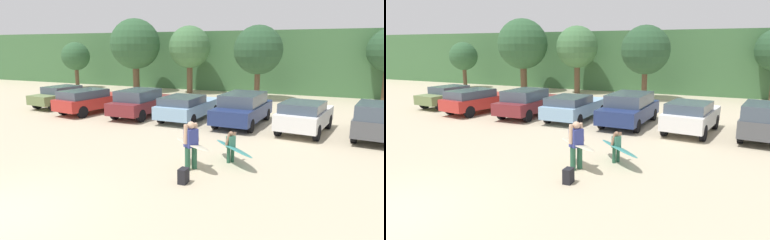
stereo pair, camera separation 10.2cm
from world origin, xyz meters
TOP-DOWN VIEW (x-y plane):
  - hillside_ridge at (0.00, 30.37)m, footprint 108.00×12.00m
  - tree_far_right at (-16.26, 21.15)m, footprint 2.61×2.61m
  - tree_left at (-9.65, 21.18)m, footprint 4.31×4.31m
  - tree_ridge_back at (-4.93, 22.17)m, footprint 3.50×3.50m
  - tree_center_right at (1.22, 20.74)m, footprint 3.60×3.60m
  - parked_car_olive_green at (-9.78, 12.38)m, footprint 2.16×4.27m
  - parked_car_red at (-6.65, 11.36)m, footprint 2.49×4.67m
  - parked_car_maroon at (-3.29, 11.73)m, footprint 1.92×4.66m
  - parked_car_sky_blue at (-0.46, 11.81)m, footprint 2.04×4.59m
  - parked_car_navy at (2.58, 11.94)m, footprint 2.11×4.73m
  - parked_car_white at (5.65, 11.36)m, footprint 2.34×4.12m
  - parked_car_dark_gray at (8.77, 11.49)m, footprint 2.48×4.85m
  - person_adult at (2.86, 4.75)m, footprint 0.44×0.60m
  - person_child at (3.83, 5.94)m, footprint 0.32×0.48m
  - surfboard_cream at (2.84, 4.90)m, footprint 1.85×1.55m
  - surfboard_teal at (3.95, 5.86)m, footprint 2.05×2.03m
  - backpack_dropped at (3.14, 3.58)m, footprint 0.24×0.34m

SIDE VIEW (x-z plane):
  - backpack_dropped at x=3.14m, z-range 0.00..0.45m
  - surfboard_teal at x=3.95m, z-range 0.39..0.68m
  - person_child at x=3.83m, z-range 0.07..1.17m
  - parked_car_sky_blue at x=-0.46m, z-range 0.05..1.43m
  - parked_car_olive_green at x=-9.78m, z-range 0.06..1.43m
  - parked_car_red at x=-6.65m, z-range 0.07..1.50m
  - surfboard_cream at x=2.84m, z-range 0.71..0.89m
  - parked_car_white at x=5.65m, z-range 0.06..1.55m
  - parked_car_maroon at x=-3.29m, z-range 0.04..1.60m
  - parked_car_navy at x=2.58m, z-range 0.05..1.66m
  - parked_car_dark_gray at x=8.77m, z-range 0.03..1.69m
  - person_adult at x=2.86m, z-range 0.10..1.70m
  - hillside_ridge at x=0.00m, z-range 0.00..5.24m
  - tree_far_right at x=-16.26m, z-range 0.83..5.15m
  - tree_center_right at x=1.22m, z-range 0.92..6.39m
  - tree_ridge_back at x=-4.93m, z-range 1.03..6.66m
  - tree_left at x=-9.65m, z-range 0.96..7.25m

